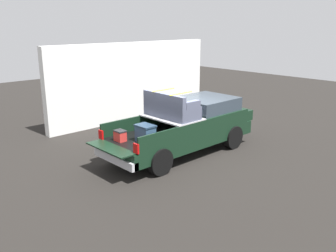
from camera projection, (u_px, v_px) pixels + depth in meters
The scene contains 3 objects.
ground_plane at pixel (181, 153), 12.62m from camera, with size 40.00×40.00×0.00m, color black.
pickup_truck at pixel (188, 125), 12.59m from camera, with size 6.05×2.06×2.23m.
building_facade at pixel (134, 81), 16.80m from camera, with size 8.72×0.36×3.52m, color white.
Camera 1 is at (-8.41, -8.39, 4.37)m, focal length 38.83 mm.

